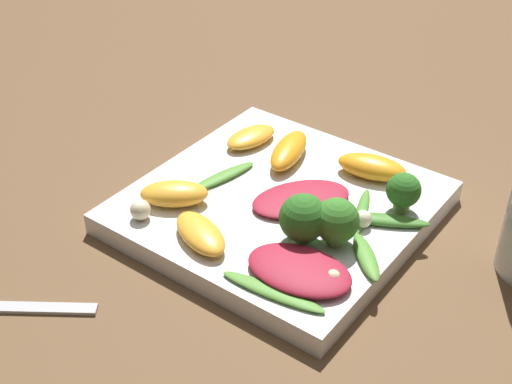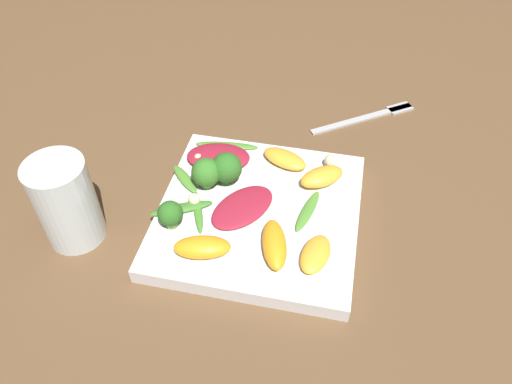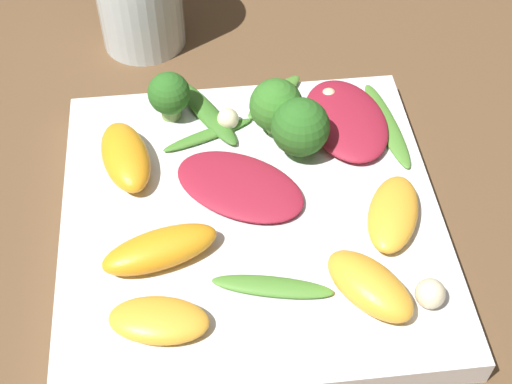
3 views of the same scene
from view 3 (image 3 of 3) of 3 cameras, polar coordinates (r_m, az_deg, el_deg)
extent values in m
plane|color=brown|center=(0.49, -0.38, -3.16)|extent=(2.40, 2.40, 0.00)
cube|color=white|center=(0.48, -0.38, -2.40)|extent=(0.25, 0.25, 0.02)
ellipsoid|color=maroon|center=(0.48, -1.31, 0.49)|extent=(0.10, 0.11, 0.01)
ellipsoid|color=maroon|center=(0.52, 7.21, 5.76)|extent=(0.09, 0.07, 0.01)
ellipsoid|color=orange|center=(0.50, -10.40, 2.81)|extent=(0.07, 0.05, 0.02)
ellipsoid|color=orange|center=(0.44, -7.68, -4.56)|extent=(0.05, 0.08, 0.02)
ellipsoid|color=#FCAD33|center=(0.43, 9.08, -7.41)|extent=(0.07, 0.06, 0.02)
ellipsoid|color=#FCAD33|center=(0.47, 10.91, -1.70)|extent=(0.07, 0.05, 0.02)
ellipsoid|color=#FCAD33|center=(0.42, -7.77, -10.13)|extent=(0.04, 0.06, 0.01)
cylinder|color=#84AD5B|center=(0.50, 3.47, 3.77)|extent=(0.01, 0.01, 0.01)
sphere|color=#2D6B23|center=(0.49, 3.57, 5.21)|extent=(0.04, 0.04, 0.04)
cylinder|color=#7A9E51|center=(0.53, -6.82, 6.62)|extent=(0.01, 0.01, 0.01)
sphere|color=#2D6B23|center=(0.52, -6.97, 7.85)|extent=(0.03, 0.03, 0.03)
cylinder|color=#84AD5B|center=(0.52, 1.58, 5.54)|extent=(0.01, 0.01, 0.01)
sphere|color=#387A28|center=(0.50, 1.62, 6.94)|extent=(0.04, 0.04, 0.04)
ellipsoid|color=#518E33|center=(0.43, 1.32, -7.58)|extent=(0.03, 0.08, 0.01)
ellipsoid|color=#47842D|center=(0.51, -3.87, 4.59)|extent=(0.03, 0.07, 0.00)
ellipsoid|color=#518E33|center=(0.53, 10.41, 5.34)|extent=(0.09, 0.03, 0.00)
ellipsoid|color=#3D7528|center=(0.53, -3.96, 6.37)|extent=(0.08, 0.05, 0.01)
ellipsoid|color=#518E33|center=(0.54, 1.49, 7.64)|extent=(0.05, 0.05, 0.01)
sphere|color=beige|center=(0.52, -2.26, 5.87)|extent=(0.02, 0.02, 0.02)
sphere|color=beige|center=(0.54, 5.83, 7.64)|extent=(0.01, 0.01, 0.01)
sphere|color=beige|center=(0.43, 13.76, -7.89)|extent=(0.02, 0.02, 0.02)
camera|label=1|loc=(0.75, 44.69, 41.10)|focal=50.00mm
camera|label=2|loc=(0.45, -85.59, 24.98)|focal=35.00mm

